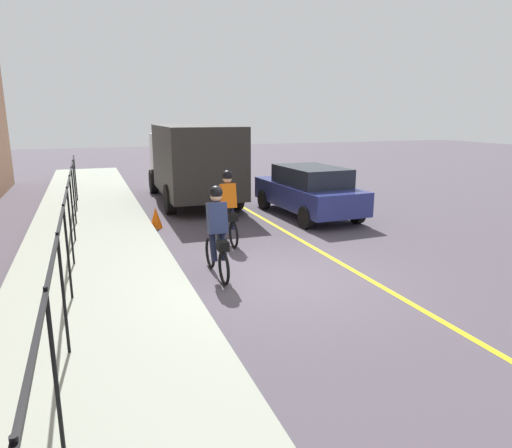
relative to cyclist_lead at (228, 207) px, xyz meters
The scene contains 9 objects.
ground_plane 3.00m from the cyclist_lead, behind, with size 80.00×80.00×0.00m, color #4B444E.
lane_line_centre 3.50m from the cyclist_lead, 147.57° to the right, with size 36.00×0.12×0.01m, color yellow.
sidewalk 4.36m from the cyclist_lead, 131.83° to the left, with size 40.00×3.20×0.15m, color gray.
iron_fence 4.06m from the cyclist_lead, 117.32° to the left, with size 17.33×0.04×1.60m.
cyclist_lead is the anchor object (origin of this frame).
cyclist_follow 2.46m from the cyclist_lead, 158.18° to the left, with size 1.71×0.36×1.83m.
patrol_sedan 3.94m from the cyclist_lead, 56.79° to the right, with size 4.46×2.05×1.58m.
box_truck_background 5.84m from the cyclist_lead, ahead, with size 6.76×2.66×2.78m.
traffic_cone_near 2.74m from the cyclist_lead, 33.22° to the left, with size 0.36×0.36×0.59m, color #F5590A.
Camera 1 is at (-7.73, 3.40, 3.13)m, focal length 32.09 mm.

